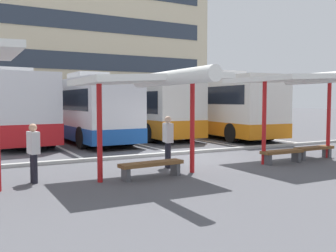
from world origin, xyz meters
TOP-DOWN VIEW (x-y plane):
  - ground_plane at (0.00, 0.00)m, footprint 160.00×160.00m
  - terminal_building at (0.04, 32.01)m, footprint 36.65×12.11m
  - coach_bus_0 at (-5.52, 9.06)m, footprint 3.30×10.62m
  - coach_bus_1 at (-1.99, 8.33)m, footprint 3.03×11.04m
  - coach_bus_2 at (1.83, 9.53)m, footprint 2.86×11.81m
  - coach_bus_3 at (5.85, 7.15)m, footprint 3.27×11.28m
  - lane_stripe_1 at (-3.72, 8.57)m, footprint 0.16×14.00m
  - lane_stripe_2 at (0.00, 8.57)m, footprint 0.16×14.00m
  - lane_stripe_3 at (3.72, 8.57)m, footprint 0.16×14.00m
  - lane_stripe_4 at (7.45, 8.57)m, footprint 0.16×14.00m
  - waiting_shelter_1 at (-3.02, -2.83)m, footprint 3.84×4.53m
  - bench_1 at (-3.02, -2.73)m, footprint 1.90×0.55m
  - waiting_shelter_2 at (2.88, -2.76)m, footprint 4.18×5.28m
  - bench_2 at (1.98, -2.63)m, footprint 1.63×0.44m
  - bench_3 at (3.78, -2.43)m, footprint 1.70×0.45m
  - platform_kerb at (0.00, 0.89)m, footprint 44.00×0.24m
  - waiting_passenger_0 at (-1.86, -1.54)m, footprint 0.31×0.51m
  - waiting_passenger_2 at (-5.98, -1.85)m, footprint 0.28×0.47m

SIDE VIEW (x-z plane):
  - ground_plane at x=0.00m, z-range 0.00..0.00m
  - lane_stripe_1 at x=-3.72m, z-range 0.00..0.01m
  - lane_stripe_2 at x=0.00m, z-range 0.00..0.01m
  - lane_stripe_3 at x=3.72m, z-range 0.00..0.01m
  - lane_stripe_4 at x=7.45m, z-range 0.00..0.01m
  - platform_kerb at x=0.00m, z-range 0.00..0.12m
  - bench_2 at x=1.98m, z-range 0.11..0.56m
  - bench_3 at x=3.78m, z-range 0.11..0.56m
  - bench_1 at x=-3.02m, z-range 0.12..0.57m
  - waiting_passenger_2 at x=-5.98m, z-range 0.10..1.65m
  - waiting_passenger_0 at x=-1.86m, z-range 0.13..1.78m
  - coach_bus_2 at x=1.83m, z-range -0.15..3.37m
  - coach_bus_1 at x=-1.99m, z-range -0.12..3.44m
  - coach_bus_0 at x=-5.52m, z-range -0.15..3.54m
  - coach_bus_3 at x=5.85m, z-range -0.12..3.69m
  - waiting_shelter_1 at x=-3.02m, z-range 1.20..4.10m
  - waiting_shelter_2 at x=2.88m, z-range 1.31..4.40m
  - terminal_building at x=0.04m, z-range -1.36..17.34m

